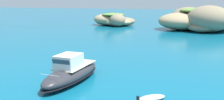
{
  "coord_description": "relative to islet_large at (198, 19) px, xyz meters",
  "views": [
    {
      "loc": [
        11.91,
        -12.81,
        8.92
      ],
      "look_at": [
        1.72,
        22.01,
        1.67
      ],
      "focal_mm": 42.0,
      "sensor_mm": 36.0,
      "label": 1
    }
  ],
  "objects": [
    {
      "name": "islet_small",
      "position": [
        -25.93,
        4.94,
        -1.21
      ],
      "size": [
        17.08,
        13.5,
        4.1
      ],
      "color": "#9E8966",
      "rests_on": "ground"
    },
    {
      "name": "dinghy_tender",
      "position": [
        -5.37,
        -55.67,
        -2.7
      ],
      "size": [
        2.72,
        2.47,
        0.58
      ],
      "color": "#B2B2B2",
      "rests_on": "ground"
    },
    {
      "name": "islet_large",
      "position": [
        0.0,
        0.0,
        0.0
      ],
      "size": [
        26.71,
        24.91,
        7.01
      ],
      "color": "#84755B",
      "rests_on": "ground"
    },
    {
      "name": "motorboat_charcoal",
      "position": [
        -14.52,
        -52.73,
        -1.9
      ],
      "size": [
        4.06,
        10.66,
        3.07
      ],
      "color": "#2D2D33",
      "rests_on": "ground"
    }
  ]
}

